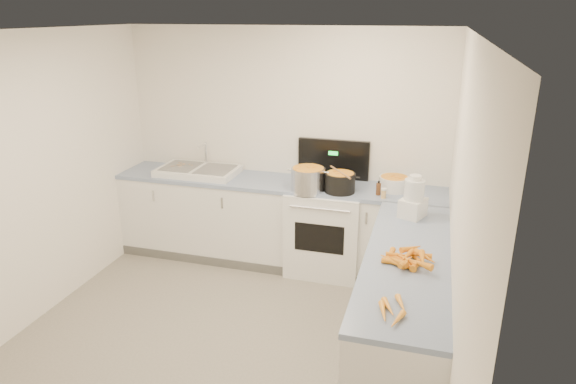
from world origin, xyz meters
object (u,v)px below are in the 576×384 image
(stove, at_px, (326,228))
(sink, at_px, (198,171))
(spice_jar, at_px, (383,194))
(steel_pot, at_px, (308,180))
(extract_bottle, at_px, (378,189))
(black_pot, at_px, (340,184))
(mixing_bowl, at_px, (394,183))
(food_processor, at_px, (413,199))

(stove, bearing_deg, sink, 179.38)
(spice_jar, bearing_deg, steel_pot, 177.62)
(extract_bottle, bearing_deg, stove, 167.27)
(stove, distance_m, sink, 1.54)
(black_pot, relative_size, extract_bottle, 2.52)
(sink, bearing_deg, mixing_bowl, 1.43)
(black_pot, distance_m, spice_jar, 0.44)
(black_pot, distance_m, mixing_bowl, 0.55)
(stove, distance_m, black_pot, 0.59)
(stove, bearing_deg, food_processor, -34.35)
(black_pot, height_order, mixing_bowl, black_pot)
(mixing_bowl, relative_size, extract_bottle, 2.51)
(steel_pot, distance_m, spice_jar, 0.76)
(stove, relative_size, extract_bottle, 11.45)
(stove, xyz_separation_m, steel_pot, (-0.16, -0.17, 0.57))
(sink, bearing_deg, steel_pot, -8.18)
(sink, height_order, extract_bottle, sink)
(steel_pot, height_order, spice_jar, steel_pot)
(mixing_bowl, height_order, extract_bottle, mixing_bowl)
(mixing_bowl, height_order, spice_jar, mixing_bowl)
(stove, xyz_separation_m, mixing_bowl, (0.66, 0.07, 0.53))
(steel_pot, bearing_deg, extract_bottle, 4.05)
(black_pot, height_order, spice_jar, black_pot)
(sink, relative_size, food_processor, 2.28)
(sink, height_order, food_processor, food_processor)
(steel_pot, height_order, mixing_bowl, steel_pot)
(steel_pot, relative_size, extract_bottle, 2.86)
(mixing_bowl, height_order, food_processor, food_processor)
(steel_pot, xyz_separation_m, food_processor, (1.05, -0.43, 0.06))
(stove, distance_m, steel_pot, 0.62)
(mixing_bowl, distance_m, spice_jar, 0.28)
(steel_pot, distance_m, extract_bottle, 0.70)
(sink, distance_m, food_processor, 2.42)
(black_pot, bearing_deg, mixing_bowl, 22.08)
(sink, xyz_separation_m, steel_pot, (1.29, -0.18, 0.07))
(steel_pot, bearing_deg, stove, 46.10)
(black_pot, relative_size, spice_jar, 3.66)
(stove, bearing_deg, mixing_bowl, 5.88)
(extract_bottle, bearing_deg, sink, 176.08)
(steel_pot, xyz_separation_m, extract_bottle, (0.69, 0.05, -0.05))
(black_pot, xyz_separation_m, spice_jar, (0.44, -0.06, -0.05))
(black_pot, bearing_deg, spice_jar, -8.15)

